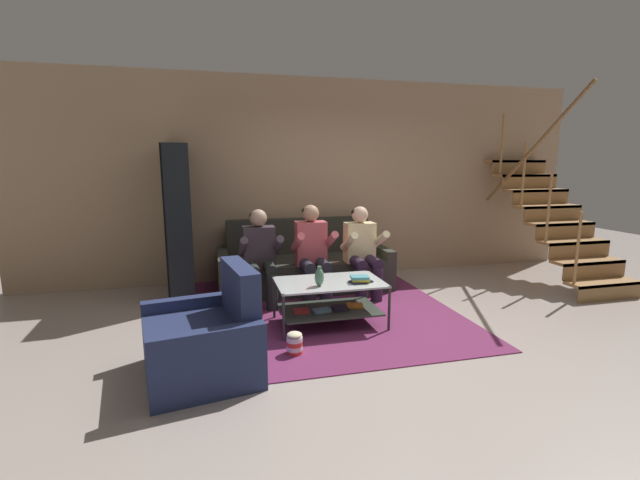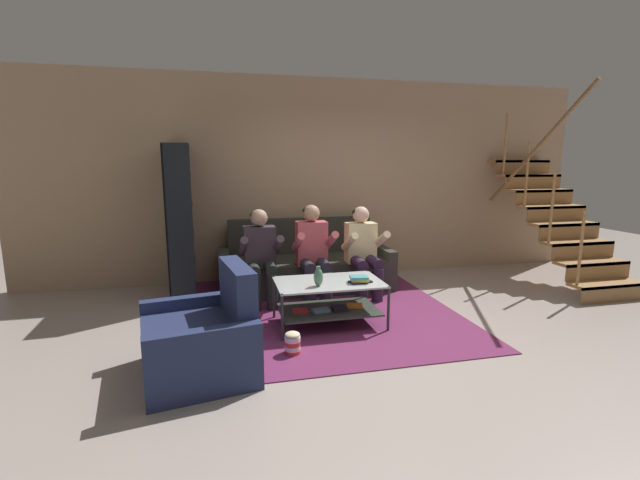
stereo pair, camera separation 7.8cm
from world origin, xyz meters
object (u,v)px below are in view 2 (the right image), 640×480
object	(u,v)px
person_seated_right	(363,248)
vase	(318,277)
bookshelf	(178,234)
armchair	(203,339)
person_seated_middle	(313,249)
person_seated_left	(261,253)
book_stack	(360,279)
coffee_table	(329,296)
popcorn_tub	(293,343)
couch	(305,266)

from	to	relation	value
person_seated_right	vase	size ratio (longest dim) A/B	5.62
bookshelf	person_seated_right	bearing A→B (deg)	-14.37
vase	armchair	world-z (taller)	armchair
armchair	person_seated_middle	bearing A→B (deg)	52.36
person_seated_left	bookshelf	bearing A→B (deg)	149.41
book_stack	person_seated_right	bearing A→B (deg)	69.14
book_stack	coffee_table	bearing A→B (deg)	159.84
armchair	vase	bearing A→B (deg)	30.16
person_seated_left	popcorn_tub	distance (m)	1.59
person_seated_left	book_stack	world-z (taller)	person_seated_left
person_seated_right	bookshelf	distance (m)	2.37
couch	armchair	xyz separation A→B (m)	(-1.28, -2.22, -0.01)
coffee_table	popcorn_tub	world-z (taller)	coffee_table
person_seated_middle	armchair	bearing A→B (deg)	-127.64
couch	book_stack	size ratio (longest dim) A/B	9.13
book_stack	person_seated_middle	bearing A→B (deg)	105.45
bookshelf	couch	bearing A→B (deg)	-0.72
couch	armchair	bearing A→B (deg)	-119.94
popcorn_tub	book_stack	bearing A→B (deg)	32.55
person_seated_middle	popcorn_tub	bearing A→B (deg)	-109.14
vase	book_stack	world-z (taller)	vase
person_seated_middle	vase	world-z (taller)	person_seated_middle
couch	person_seated_left	xyz separation A→B (m)	(-0.65, -0.57, 0.33)
person_seated_right	coffee_table	xyz separation A→B (m)	(-0.67, -0.88, -0.32)
coffee_table	person_seated_left	bearing A→B (deg)	125.46
book_stack	bookshelf	bearing A→B (deg)	140.62
couch	bookshelf	distance (m)	1.72
vase	bookshelf	bearing A→B (deg)	132.64
book_stack	popcorn_tub	xyz separation A→B (m)	(-0.79, -0.51, -0.40)
person_seated_left	person_seated_middle	xyz separation A→B (m)	(0.65, 0.00, 0.02)
book_stack	popcorn_tub	distance (m)	1.02
person_seated_left	popcorn_tub	bearing A→B (deg)	-85.01
person_seated_middle	bookshelf	world-z (taller)	bookshelf
couch	coffee_table	world-z (taller)	couch
person_seated_middle	popcorn_tub	distance (m)	1.67
person_seated_left	couch	bearing A→B (deg)	41.12
couch	coffee_table	size ratio (longest dim) A/B	2.07
person_seated_right	popcorn_tub	xyz separation A→B (m)	(-1.17, -1.49, -0.52)
vase	coffee_table	bearing A→B (deg)	43.20
person_seated_middle	coffee_table	world-z (taller)	person_seated_middle
person_seated_right	bookshelf	bearing A→B (deg)	165.63
bookshelf	popcorn_tub	bearing A→B (deg)	-61.61
couch	bookshelf	size ratio (longest dim) A/B	1.19
person_seated_left	person_seated_middle	world-z (taller)	person_seated_middle
person_seated_right	armchair	distance (m)	2.57
person_seated_right	coffee_table	distance (m)	1.15
coffee_table	person_seated_middle	bearing A→B (deg)	88.35
couch	popcorn_tub	world-z (taller)	couch
couch	armchair	size ratio (longest dim) A/B	2.13
person_seated_middle	coffee_table	bearing A→B (deg)	-91.65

